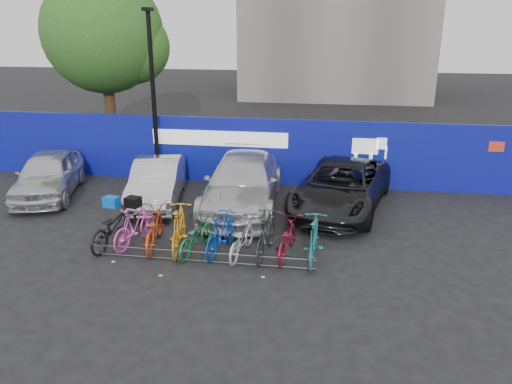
% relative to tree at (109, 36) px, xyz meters
% --- Properties ---
extents(ground, '(100.00, 100.00, 0.00)m').
position_rel_tree_xyz_m(ground, '(6.77, -10.06, -5.07)').
color(ground, black).
rests_on(ground, ground).
extents(hoarding, '(22.00, 0.18, 2.40)m').
position_rel_tree_xyz_m(hoarding, '(6.78, -4.06, -3.86)').
color(hoarding, navy).
rests_on(hoarding, ground).
extents(tree, '(5.40, 5.20, 7.80)m').
position_rel_tree_xyz_m(tree, '(0.00, 0.00, 0.00)').
color(tree, '#382314').
rests_on(tree, ground).
extents(lamppost, '(0.25, 0.50, 6.11)m').
position_rel_tree_xyz_m(lamppost, '(3.57, -4.66, -1.80)').
color(lamppost, black).
rests_on(lamppost, ground).
extents(bike_rack, '(5.60, 0.03, 0.30)m').
position_rel_tree_xyz_m(bike_rack, '(6.77, -10.66, -4.91)').
color(bike_rack, '#595B60').
rests_on(bike_rack, ground).
extents(car_0, '(2.93, 4.72, 1.50)m').
position_rel_tree_xyz_m(car_0, '(0.35, -6.52, -4.32)').
color(car_0, silver).
rests_on(car_0, ground).
extents(car_1, '(2.24, 4.43, 1.39)m').
position_rel_tree_xyz_m(car_1, '(4.20, -6.55, -4.37)').
color(car_1, '#B1B0B4').
rests_on(car_1, ground).
extents(car_2, '(2.50, 5.65, 1.61)m').
position_rel_tree_xyz_m(car_2, '(7.07, -6.60, -4.26)').
color(car_2, silver).
rests_on(car_2, ground).
extents(car_3, '(3.61, 5.77, 1.49)m').
position_rel_tree_xyz_m(car_3, '(10.18, -6.31, -4.32)').
color(car_3, black).
rests_on(car_3, ground).
extents(bike_0, '(1.07, 2.17, 1.09)m').
position_rel_tree_xyz_m(bike_0, '(4.21, -9.98, -4.52)').
color(bike_0, black).
rests_on(bike_0, ground).
extents(bike_1, '(0.96, 1.88, 1.09)m').
position_rel_tree_xyz_m(bike_1, '(4.77, -9.90, -4.52)').
color(bike_1, '#F252C1').
rests_on(bike_1, ground).
extents(bike_2, '(1.00, 2.07, 1.04)m').
position_rel_tree_xyz_m(bike_2, '(5.28, -9.93, -4.55)').
color(bike_2, '#B83E16').
rests_on(bike_2, ground).
extents(bike_3, '(0.82, 2.05, 1.20)m').
position_rel_tree_xyz_m(bike_3, '(6.01, -10.02, -4.47)').
color(bike_3, orange).
rests_on(bike_3, ground).
extents(bike_4, '(0.97, 1.83, 0.91)m').
position_rel_tree_xyz_m(bike_4, '(6.47, -10.07, -4.61)').
color(bike_4, '#19703B').
rests_on(bike_4, ground).
extents(bike_5, '(0.89, 1.88, 1.09)m').
position_rel_tree_xyz_m(bike_5, '(7.14, -10.04, -4.52)').
color(bike_5, '#0A3AA2').
rests_on(bike_5, ground).
extents(bike_6, '(0.88, 1.85, 0.93)m').
position_rel_tree_xyz_m(bike_6, '(7.67, -10.09, -4.60)').
color(bike_6, '#B1B5B9').
rests_on(bike_6, ground).
extents(bike_7, '(0.73, 1.97, 1.16)m').
position_rel_tree_xyz_m(bike_7, '(8.28, -10.04, -4.49)').
color(bike_7, '#27282A').
rests_on(bike_7, ground).
extents(bike_8, '(0.85, 1.90, 0.97)m').
position_rel_tree_xyz_m(bike_8, '(8.80, -9.92, -4.59)').
color(bike_8, maroon).
rests_on(bike_8, ground).
extents(bike_9, '(0.64, 1.96, 1.16)m').
position_rel_tree_xyz_m(bike_9, '(9.49, -10.12, -4.49)').
color(bike_9, '#1D706F').
rests_on(bike_9, ground).
extents(cargo_crate, '(0.42, 0.34, 0.27)m').
position_rel_tree_xyz_m(cargo_crate, '(4.21, -9.98, -3.85)').
color(cargo_crate, blue).
rests_on(cargo_crate, bike_0).
extents(cargo_topcase, '(0.42, 0.39, 0.26)m').
position_rel_tree_xyz_m(cargo_topcase, '(4.77, -9.90, -3.85)').
color(cargo_topcase, black).
rests_on(cargo_topcase, bike_1).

